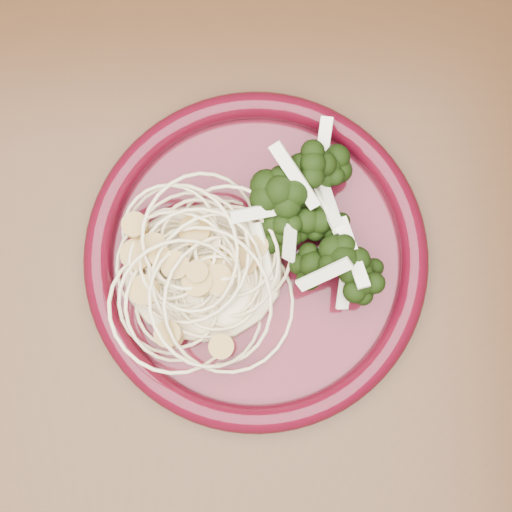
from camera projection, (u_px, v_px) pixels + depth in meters
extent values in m
plane|color=#52351C|center=(316.00, 296.00, 1.29)|extent=(3.50, 3.50, 0.00)
cube|color=#472814|center=(393.00, 219.00, 0.56)|extent=(1.20, 0.80, 0.04)
cylinder|color=#4A0F1B|center=(256.00, 259.00, 0.53)|extent=(0.30, 0.30, 0.01)
torus|color=#4A0714|center=(256.00, 258.00, 0.53)|extent=(0.31, 0.31, 0.02)
ellipsoid|color=beige|center=(203.00, 271.00, 0.52)|extent=(0.14, 0.13, 0.03)
ellipsoid|color=black|center=(322.00, 237.00, 0.51)|extent=(0.10, 0.13, 0.04)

